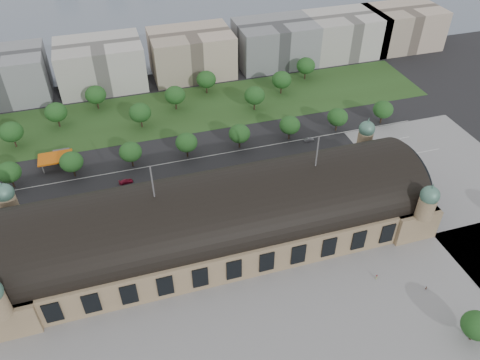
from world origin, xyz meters
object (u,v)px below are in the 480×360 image
object	(u,v)px
traffic_car_4	(171,187)
parked_car_3	(46,225)
traffic_car_3	(126,181)
parked_car_1	(10,237)
bus_east	(236,176)
parked_car_6	(145,206)
pedestrian_1	(426,288)
traffic_car_2	(47,217)
parked_car_4	(52,229)
parked_car_5	(126,211)
petrol_station	(59,156)
traffic_car_5	(309,140)
bus_mid	(239,182)
pedestrian_0	(377,277)
bus_west	(200,190)
parked_car_2	(2,241)

from	to	relation	value
traffic_car_4	parked_car_3	world-z (taller)	traffic_car_4
traffic_car_3	parked_car_3	distance (m)	35.36
parked_car_1	bus_east	size ratio (longest dim) A/B	0.44
parked_car_6	pedestrian_1	xyz separation A→B (m)	(80.99, -65.77, -0.01)
traffic_car_2	bus_east	distance (m)	74.69
traffic_car_3	bus_east	world-z (taller)	bus_east
parked_car_1	bus_east	distance (m)	87.63
traffic_car_4	parked_car_4	size ratio (longest dim) A/B	1.00
traffic_car_3	parked_car_5	size ratio (longest dim) A/B	1.15
petrol_station	traffic_car_5	xyz separation A→B (m)	(110.14, -16.84, -2.18)
pedestrian_1	bus_mid	bearing A→B (deg)	73.53
traffic_car_3	parked_car_6	world-z (taller)	traffic_car_3
traffic_car_5	bus_east	size ratio (longest dim) A/B	0.35
traffic_car_2	parked_car_5	distance (m)	29.39
pedestrian_0	bus_east	bearing A→B (deg)	97.83
traffic_car_2	parked_car_4	bearing A→B (deg)	15.12
traffic_car_4	bus_west	world-z (taller)	bus_west
petrol_station	traffic_car_5	size ratio (longest dim) A/B	2.99
parked_car_6	traffic_car_4	bearing A→B (deg)	93.06
parked_car_4	bus_mid	bearing A→B (deg)	55.60
parked_car_6	bus_mid	bearing A→B (deg)	61.87
traffic_car_2	parked_car_2	size ratio (longest dim) A/B	1.15
parked_car_1	pedestrian_1	distance (m)	143.97
parked_car_1	parked_car_3	size ratio (longest dim) A/B	1.56
traffic_car_3	traffic_car_4	xyz separation A→B (m)	(16.99, -9.14, -0.08)
traffic_car_2	parked_car_6	world-z (taller)	parked_car_6
parked_car_1	pedestrian_1	bearing A→B (deg)	32.38
traffic_car_3	pedestrian_1	world-z (taller)	traffic_car_3
pedestrian_1	bus_east	bearing A→B (deg)	71.96
bus_west	pedestrian_1	size ratio (longest dim) A/B	7.03
traffic_car_4	traffic_car_5	xyz separation A→B (m)	(67.30, 15.46, 0.04)
bus_mid	parked_car_6	bearing A→B (deg)	89.04
parked_car_2	bus_west	size ratio (longest dim) A/B	0.44
petrol_station	parked_car_2	xyz separation A→B (m)	(-19.84, -44.28, -2.27)
traffic_car_4	parked_car_5	bearing A→B (deg)	-70.43
parked_car_3	pedestrian_1	xyz separation A→B (m)	(117.15, -65.77, 0.12)
bus_east	pedestrian_1	size ratio (longest dim) A/B	8.78
traffic_car_4	parked_car_3	bearing A→B (deg)	-86.28
parked_car_4	bus_west	size ratio (longest dim) A/B	0.40
parked_car_2	parked_car_3	world-z (taller)	parked_car_2
traffic_car_3	bus_west	distance (m)	31.58
parked_car_3	bus_west	bearing A→B (deg)	70.41
bus_east	pedestrian_1	distance (m)	83.49
traffic_car_4	bus_mid	bearing A→B (deg)	71.74
petrol_station	traffic_car_3	world-z (taller)	petrol_station
traffic_car_5	parked_car_3	bearing A→B (deg)	105.92
parked_car_2	pedestrian_1	bearing A→B (deg)	26.77
parked_car_6	parked_car_4	bearing A→B (deg)	-116.83
bus_west	bus_east	bearing A→B (deg)	-78.69
bus_mid	parked_car_2	bearing A→B (deg)	89.91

